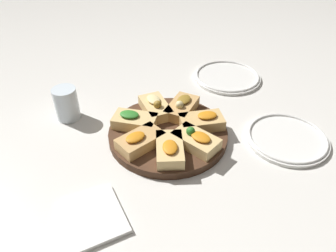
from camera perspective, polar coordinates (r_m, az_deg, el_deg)
name	(u,v)px	position (r m, az deg, el deg)	size (l,w,h in m)	color
ground_plane	(168,137)	(0.93, 0.00, -1.88)	(3.00, 3.00, 0.00)	silver
serving_board	(168,134)	(0.92, 0.00, -1.33)	(0.33, 0.33, 0.02)	#422819
focaccia_slice_0	(134,121)	(0.92, -5.87, 0.94)	(0.12, 0.14, 0.04)	#DBB775
focaccia_slice_1	(140,141)	(0.85, -4.89, -2.55)	(0.11, 0.14, 0.04)	tan
focaccia_slice_2	(170,149)	(0.83, 0.30, -4.04)	(0.13, 0.10, 0.04)	#DBB775
focaccia_slice_3	(196,140)	(0.85, 4.87, -2.46)	(0.14, 0.12, 0.05)	#DBB775
focaccia_slice_4	(202,121)	(0.92, 5.93, 0.80)	(0.08, 0.13, 0.04)	tan
focaccia_slice_5	(182,107)	(0.97, 2.42, 3.28)	(0.13, 0.13, 0.05)	tan
focaccia_slice_6	(155,107)	(0.97, -2.21, 3.34)	(0.13, 0.08, 0.05)	#DBB775
plate_left	(227,77)	(1.21, 10.26, 8.47)	(0.24, 0.24, 0.02)	white
plate_right	(287,138)	(0.97, 20.02, -1.98)	(0.23, 0.23, 0.02)	white
water_glass	(66,104)	(1.02, -17.26, 3.73)	(0.07, 0.07, 0.10)	silver
napkin_stack	(94,217)	(0.75, -12.82, -15.17)	(0.14, 0.12, 0.01)	white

